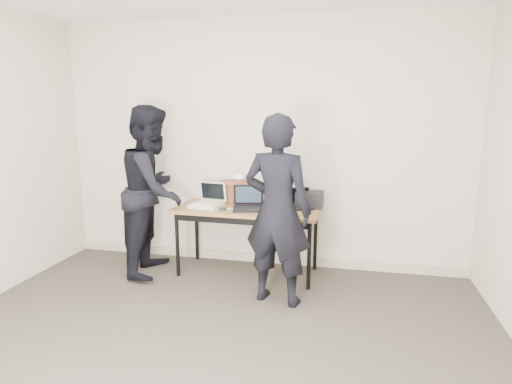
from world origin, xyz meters
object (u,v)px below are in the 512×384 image
(desk, at_px, (247,213))
(laptop_right, at_px, (297,203))
(equipment_box, at_px, (309,199))
(laptop_center, at_px, (248,204))
(leather_satchel, at_px, (236,191))
(person_observer, at_px, (153,191))
(laptop_beige, at_px, (208,202))
(person_typist, at_px, (277,211))

(desk, bearing_deg, laptop_right, 16.12)
(desk, height_order, equipment_box, equipment_box)
(laptop_right, bearing_deg, laptop_center, 179.67)
(laptop_center, bearing_deg, leather_satchel, 114.25)
(person_observer, bearing_deg, equipment_box, -85.38)
(desk, distance_m, laptop_beige, 0.44)
(leather_satchel, distance_m, person_typist, 1.02)
(leather_satchel, bearing_deg, laptop_center, -62.11)
(laptop_center, xyz_separation_m, person_typist, (0.40, -0.56, 0.08))
(laptop_right, bearing_deg, equipment_box, 8.80)
(leather_satchel, distance_m, equipment_box, 0.81)
(laptop_center, bearing_deg, desk, 108.84)
(laptop_center, height_order, leather_satchel, leather_satchel)
(laptop_right, height_order, equipment_box, laptop_right)
(laptop_right, bearing_deg, leather_satchel, 152.73)
(desk, bearing_deg, leather_satchel, 130.18)
(equipment_box, distance_m, person_observer, 1.65)
(person_typist, height_order, person_observer, person_observer)
(laptop_right, distance_m, equipment_box, 0.15)
(laptop_beige, bearing_deg, laptop_center, 6.09)
(desk, relative_size, laptop_center, 4.08)
(laptop_center, height_order, laptop_right, laptop_center)
(person_typist, xyz_separation_m, person_observer, (-1.41, 0.47, 0.03))
(equipment_box, relative_size, person_typist, 0.16)
(desk, relative_size, leather_satchel, 3.96)
(leather_satchel, height_order, person_typist, person_typist)
(laptop_center, bearing_deg, person_typist, -67.82)
(person_observer, bearing_deg, laptop_center, -91.27)
(laptop_beige, distance_m, person_typist, 1.03)
(person_observer, bearing_deg, person_typist, -114.96)
(laptop_center, xyz_separation_m, equipment_box, (0.61, 0.23, 0.03))
(laptop_beige, relative_size, leather_satchel, 0.93)
(laptop_center, height_order, person_observer, person_observer)
(laptop_right, xyz_separation_m, equipment_box, (0.12, 0.07, 0.03))
(laptop_beige, distance_m, person_observer, 0.59)
(laptop_beige, height_order, person_observer, person_observer)
(laptop_center, relative_size, laptop_right, 1.05)
(laptop_beige, bearing_deg, person_observer, -157.96)
(laptop_center, xyz_separation_m, person_observer, (-1.01, -0.10, 0.12))
(desk, distance_m, equipment_box, 0.67)
(laptop_center, relative_size, leather_satchel, 0.97)
(laptop_center, bearing_deg, laptop_beige, 163.28)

